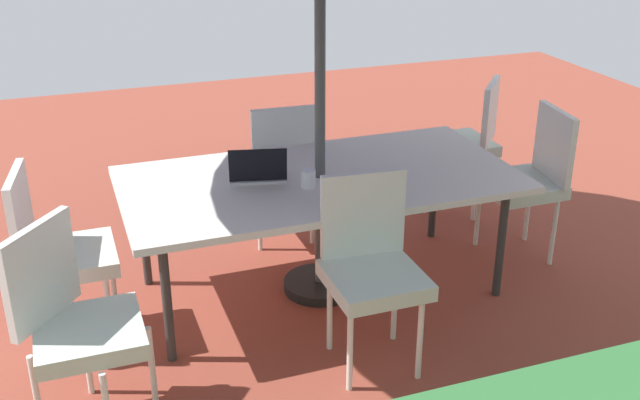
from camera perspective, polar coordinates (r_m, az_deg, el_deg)
The scene contains 10 objects.
ground_plane at distance 4.71m, azimuth 0.00°, elevation -6.70°, with size 10.00×10.00×0.02m, color brown.
dining_table at distance 4.39m, azimuth 0.00°, elevation 1.24°, with size 2.24×1.14×0.74m.
chair_west at distance 5.05m, azimuth 15.27°, elevation 1.74°, with size 0.49×0.48×0.98m.
chair_northeast at distance 3.55m, azimuth -17.70°, elevation -8.42°, with size 0.58×0.58×0.98m.
chair_east at distance 4.19m, azimuth -18.98°, elevation -3.40°, with size 0.49×0.48×0.98m.
chair_north at distance 3.84m, azimuth 3.82°, elevation -4.68°, with size 0.47×0.48×0.98m.
chair_south at distance 5.08m, azimuth -2.93°, elevation 2.70°, with size 0.46×0.47×0.98m.
chair_southwest at distance 5.66m, azimuth 10.85°, elevation 4.53°, with size 0.59×0.58×0.98m.
laptop at distance 4.32m, azimuth -4.62°, elevation 2.06°, with size 0.37×0.31×0.21m.
cup at distance 4.21m, azimuth -0.88°, elevation 1.61°, with size 0.08×0.08×0.10m, color white.
Camera 1 is at (1.37, 3.82, 2.38)m, focal length 43.12 mm.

